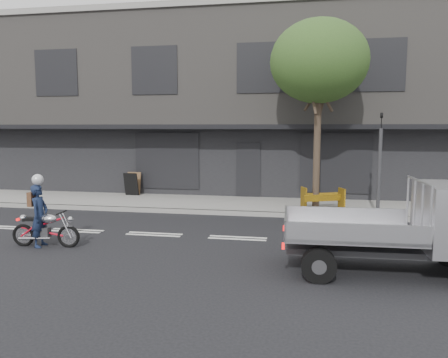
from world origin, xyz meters
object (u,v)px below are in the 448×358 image
flatbed_ute (440,221)px  construction_barrier (323,199)px  street_tree (319,62)px  rider (40,216)px  sandwich_board (131,184)px  traffic_light_pole (379,170)px  motorcycle (46,228)px

flatbed_ute → construction_barrier: (-2.07, 6.11, -0.59)m
street_tree → flatbed_ute: size_ratio=1.55×
street_tree → construction_barrier: bearing=-55.3°
street_tree → flatbed_ute: (2.30, -6.45, -4.14)m
rider → flatbed_ute: 9.37m
sandwich_board → flatbed_ute: bearing=-35.3°
sandwich_board → traffic_light_pole: bearing=-10.3°
street_tree → flatbed_ute: street_tree is taller
motorcycle → flatbed_ute: bearing=-7.6°
traffic_light_pole → motorcycle: traffic_light_pole is taller
traffic_light_pole → motorcycle: 10.30m
traffic_light_pole → construction_barrier: (-1.76, 0.51, -1.11)m
motorcycle → sandwich_board: bearing=91.4°
flatbed_ute → sandwich_board: bearing=139.5°
traffic_light_pole → flatbed_ute: bearing=-86.9°
construction_barrier → street_tree: bearing=124.7°
traffic_light_pole → rider: size_ratio=2.20×
traffic_light_pole → sandwich_board: size_ratio=3.62×
street_tree → traffic_light_pole: street_tree is taller
construction_barrier → motorcycle: bearing=-142.0°
motorcycle → rider: (-0.15, -0.00, 0.32)m
construction_barrier → sandwich_board: size_ratio=1.46×
traffic_light_pole → flatbed_ute: size_ratio=0.80×
rider → construction_barrier: (7.28, 5.57, -0.25)m
street_tree → construction_barrier: 4.75m
rider → sandwich_board: 7.43m
traffic_light_pole → sandwich_board: (-9.62, 2.35, -1.02)m
construction_barrier → sandwich_board: sandwich_board is taller
flatbed_ute → construction_barrier: flatbed_ute is taller
motorcycle → flatbed_ute: flatbed_ute is taller
street_tree → rider: (-7.04, -5.91, -4.48)m
construction_barrier → sandwich_board: (-7.86, 1.84, 0.09)m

